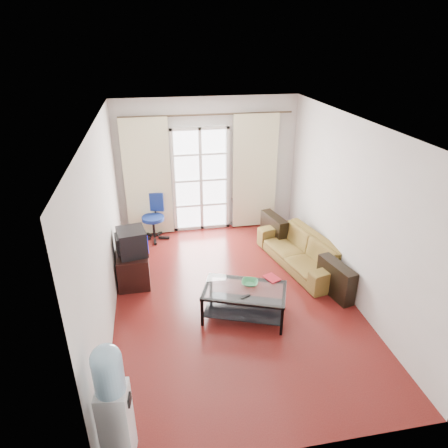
{
  "coord_description": "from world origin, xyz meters",
  "views": [
    {
      "loc": [
        -1.07,
        -5.05,
        3.74
      ],
      "look_at": [
        -0.08,
        0.35,
        1.12
      ],
      "focal_mm": 32.0,
      "sensor_mm": 36.0,
      "label": 1
    }
  ],
  "objects_px": {
    "crt_tv": "(131,242)",
    "water_cooler": "(113,403)",
    "sofa": "(301,251)",
    "tv_stand": "(134,267)",
    "task_chair": "(154,226)",
    "coffee_table": "(244,299)"
  },
  "relations": [
    {
      "from": "water_cooler",
      "to": "tv_stand",
      "type": "bearing_deg",
      "value": 95.03
    },
    {
      "from": "coffee_table",
      "to": "water_cooler",
      "type": "distance_m",
      "value": 2.54
    },
    {
      "from": "coffee_table",
      "to": "water_cooler",
      "type": "height_order",
      "value": "water_cooler"
    },
    {
      "from": "coffee_table",
      "to": "tv_stand",
      "type": "distance_m",
      "value": 2.02
    },
    {
      "from": "tv_stand",
      "to": "task_chair",
      "type": "relative_size",
      "value": 0.82
    },
    {
      "from": "sofa",
      "to": "tv_stand",
      "type": "relative_size",
      "value": 2.76
    },
    {
      "from": "task_chair",
      "to": "water_cooler",
      "type": "distance_m",
      "value": 4.67
    },
    {
      "from": "sofa",
      "to": "task_chair",
      "type": "distance_m",
      "value": 2.96
    },
    {
      "from": "coffee_table",
      "to": "water_cooler",
      "type": "relative_size",
      "value": 0.96
    },
    {
      "from": "sofa",
      "to": "crt_tv",
      "type": "bearing_deg",
      "value": -102.16
    },
    {
      "from": "coffee_table",
      "to": "task_chair",
      "type": "height_order",
      "value": "task_chair"
    },
    {
      "from": "tv_stand",
      "to": "crt_tv",
      "type": "bearing_deg",
      "value": -87.62
    },
    {
      "from": "sofa",
      "to": "tv_stand",
      "type": "distance_m",
      "value": 2.91
    },
    {
      "from": "crt_tv",
      "to": "sofa",
      "type": "bearing_deg",
      "value": -9.82
    },
    {
      "from": "crt_tv",
      "to": "water_cooler",
      "type": "distance_m",
      "value": 3.06
    },
    {
      "from": "tv_stand",
      "to": "crt_tv",
      "type": "height_order",
      "value": "crt_tv"
    },
    {
      "from": "crt_tv",
      "to": "task_chair",
      "type": "bearing_deg",
      "value": 66.26
    },
    {
      "from": "coffee_table",
      "to": "tv_stand",
      "type": "height_order",
      "value": "tv_stand"
    },
    {
      "from": "crt_tv",
      "to": "water_cooler",
      "type": "xyz_separation_m",
      "value": [
        -0.08,
        -3.06,
        -0.04
      ]
    },
    {
      "from": "task_chair",
      "to": "water_cooler",
      "type": "bearing_deg",
      "value": -79.39
    },
    {
      "from": "coffee_table",
      "to": "water_cooler",
      "type": "xyz_separation_m",
      "value": [
        -1.66,
        -1.87,
        0.42
      ]
    },
    {
      "from": "tv_stand",
      "to": "task_chair",
      "type": "distance_m",
      "value": 1.56
    }
  ]
}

